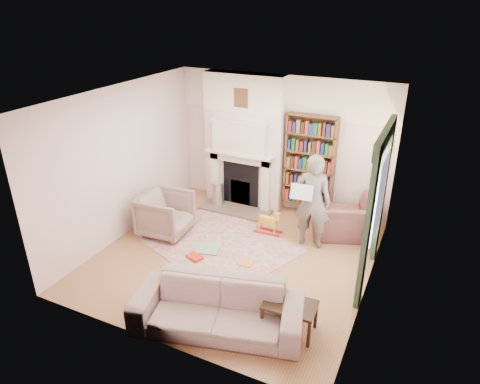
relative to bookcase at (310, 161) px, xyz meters
The scene contains 25 objects.
floor 2.51m from the bookcase, 107.05° to the right, with size 4.50×4.50×0.00m, color #965F3C.
ceiling 2.75m from the bookcase, 107.05° to the right, with size 4.50×4.50×0.00m, color white.
wall_back 0.70m from the bookcase, 168.69° to the left, with size 4.50×4.50×0.00m, color #F5DCD4.
wall_front 4.42m from the bookcase, 98.46° to the right, with size 4.50×4.50×0.00m, color #F5DCD4.
wall_left 3.60m from the bookcase, 143.83° to the right, with size 4.50×4.50×0.00m, color #F5DCD4.
wall_right 2.67m from the bookcase, 52.96° to the right, with size 4.50×4.50×0.00m, color #F5DCD4.
fireplace 1.42m from the bookcase, behind, with size 1.70×0.58×2.80m.
bookcase is the anchor object (origin of this frame).
window 2.36m from the bookcase, 47.34° to the right, with size 0.02×0.90×1.30m, color silver.
curtain_left 2.87m from the bookcase, 57.36° to the right, with size 0.07×0.32×2.40m, color #2A412B.
curtain_right 1.86m from the bookcase, 33.35° to the right, with size 0.07×0.32×2.40m, color #2A412B.
pelmet 2.60m from the bookcase, 48.16° to the right, with size 0.09×1.70×0.24m, color #2A412B.
wall_sconce 1.68m from the bookcase, 24.19° to the right, with size 0.20×0.24×0.24m, color gold, non-canonical shape.
rug 2.45m from the bookcase, 121.00° to the right, with size 2.60×2.00×0.01m, color beige.
armchair_reading 1.30m from the bookcase, 32.02° to the right, with size 1.15×1.00×0.75m, color #502C2A.
armchair_left 3.01m from the bookcase, 138.83° to the right, with size 0.87×0.89×0.81m, color gray.
sofa 3.87m from the bookcase, 91.27° to the right, with size 2.29×0.90×0.67m, color #C0AE9E.
man_reading 1.25m from the bookcase, 69.84° to the right, with size 0.64×0.42×1.76m, color #63584F.
newspaper 1.37m from the bookcase, 78.64° to the right, with size 0.39×0.02×0.27m, color silver.
coffee_table 3.64m from the bookcase, 76.51° to the right, with size 0.70×0.45×0.45m, color black, non-canonical shape.
paraffin_heater 2.11m from the bookcase, 166.23° to the right, with size 0.24×0.24×0.55m, color #B4B8BC.
rocking_horse 1.51m from the bookcase, 111.07° to the right, with size 0.53×0.21×0.47m, color gold, non-canonical shape.
board_game 2.67m from the bookcase, 118.97° to the right, with size 0.39×0.39×0.03m, color #D8D84C.
game_box_lid 2.99m from the bookcase, 116.70° to the right, with size 0.28×0.18×0.05m, color red.
comic_annuals 2.77m from the bookcase, 97.85° to the right, with size 0.79×0.80×0.02m.
Camera 1 is at (2.80, -5.68, 4.17)m, focal length 32.00 mm.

